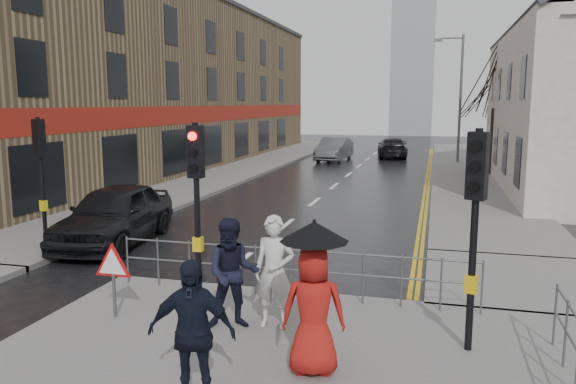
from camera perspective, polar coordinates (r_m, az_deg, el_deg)
The scene contains 21 objects.
ground at distance 11.34m, azimuth -10.33°, elevation -11.24°, with size 120.00×120.00×0.00m, color black.
left_pavement at distance 34.66m, azimuth -4.01°, elevation 2.64°, with size 4.00×44.00×0.14m, color #605E5B.
right_pavement at distance 34.87m, azimuth 17.81°, elevation 2.27°, with size 4.00×40.00×0.14m, color #605E5B.
pavement_bridge_right at distance 13.32m, azimuth 22.57°, elevation -8.41°, with size 4.00×4.20×0.14m, color #605E5B.
building_left_terrace at distance 35.72m, azimuth -13.16°, elevation 10.54°, with size 8.00×42.00×10.00m, color olive.
church_tower at distance 71.86m, azimuth 12.57°, elevation 12.86°, with size 5.00×5.00×18.00m, color #93959B.
traffic_signal_near_left at distance 10.84m, azimuth -9.30°, elevation 1.26°, with size 0.28×0.27×3.40m.
traffic_signal_near_right at distance 8.75m, azimuth 18.51°, elevation -0.93°, with size 0.34×0.33×3.40m.
traffic_signal_far_left at distance 16.22m, azimuth -23.85°, elevation 3.15°, with size 0.34×0.33×3.40m.
guard_railing_front at distance 10.98m, azimuth 0.23°, elevation -7.06°, with size 7.14×0.04×1.00m.
warning_sign at distance 10.39m, azimuth -17.37°, elevation -7.38°, with size 0.80×0.07×1.35m.
street_lamp at distance 37.64m, azimuth 16.87°, elevation 9.85°, with size 1.83×0.25×8.00m.
tree_near at distance 31.77m, azimuth 20.36°, elevation 10.69°, with size 2.40×2.40×6.58m.
tree_far at distance 39.76m, azimuth 19.93°, elevation 9.23°, with size 2.40×2.40×5.64m.
pedestrian_a at distance 9.52m, azimuth -1.41°, elevation -8.10°, with size 0.70×0.46×1.92m, color silver.
pedestrian_b at distance 9.53m, azimuth -5.62°, elevation -8.23°, with size 0.91×0.71×1.88m, color black.
pedestrian_with_umbrella at distance 7.88m, azimuth 2.63°, elevation -10.29°, with size 1.00×0.96×2.18m.
pedestrian_d at distance 7.25m, azimuth -9.77°, elevation -13.96°, with size 1.11×0.46×1.89m, color black.
car_parked at distance 16.39m, azimuth -17.21°, elevation -2.18°, with size 1.97×4.90×1.67m, color black.
car_mid at distance 38.57m, azimuth 4.72°, elevation 4.36°, with size 1.68×4.83×1.59m, color #484C4E.
car_far at distance 41.37m, azimuth 10.54°, elevation 4.44°, with size 2.00×4.92×1.43m, color black.
Camera 1 is at (4.59, -9.61, 3.90)m, focal length 35.00 mm.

